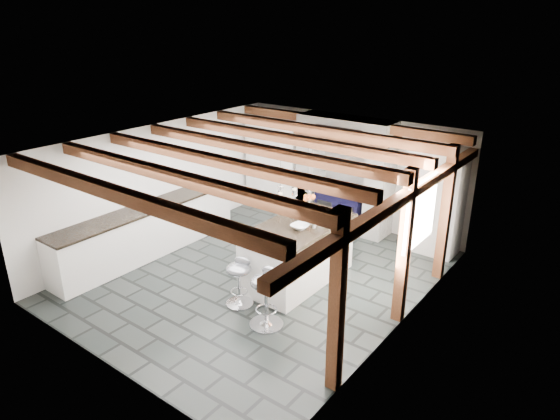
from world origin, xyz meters
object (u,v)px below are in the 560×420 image
Objects in this scene: kitchen_island at (298,252)px; bar_stool_far at (239,276)px; bar_stool_near at (267,291)px; range_cooker at (342,206)px.

kitchen_island is 1.20m from bar_stool_far.
bar_stool_near is (0.42, -1.36, 0.05)m from kitchen_island.
bar_stool_far is (0.32, -3.59, 0.02)m from range_cooker.
bar_stool_far is at bearing -101.98° from kitchen_island.
bar_stool_near is at bearing -29.45° from bar_stool_far.
kitchen_island is 2.25× the size of bar_stool_near.
range_cooker reaches higher than bar_stool_near.
kitchen_island is 1.42m from bar_stool_near.
bar_stool_near is (1.00, -3.77, 0.10)m from range_cooker.
bar_stool_far is (-0.68, 0.18, -0.08)m from bar_stool_near.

